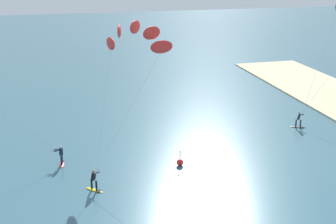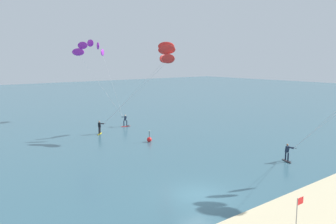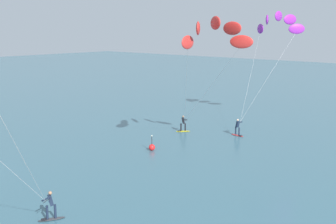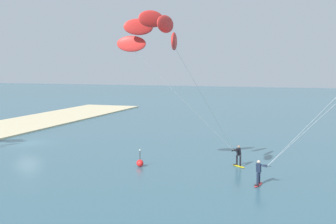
{
  "view_description": "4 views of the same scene",
  "coord_description": "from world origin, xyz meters",
  "px_view_note": "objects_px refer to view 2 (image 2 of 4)",
  "views": [
    {
      "loc": [
        -25.79,
        24.01,
        16.28
      ],
      "look_at": [
        11.12,
        14.64,
        3.11
      ],
      "focal_mm": 47.34,
      "sensor_mm": 36.0,
      "label": 1
    },
    {
      "loc": [
        -15.98,
        -16.67,
        9.37
      ],
      "look_at": [
        9.7,
        15.62,
        3.05
      ],
      "focal_mm": 37.04,
      "sensor_mm": 36.0,
      "label": 2
    },
    {
      "loc": [
        32.23,
        -12.57,
        10.62
      ],
      "look_at": [
        6.84,
        16.39,
        3.26
      ],
      "focal_mm": 47.74,
      "sensor_mm": 36.0,
      "label": 3
    },
    {
      "loc": [
        39.64,
        28.19,
        8.07
      ],
      "look_at": [
        7.38,
        17.48,
        4.5
      ],
      "focal_mm": 49.79,
      "sensor_mm": 36.0,
      "label": 4
    }
  ],
  "objects_px": {
    "kitesurfer_far_out": "(92,50)",
    "beach_flag": "(298,210)",
    "marker_buoy": "(149,139)",
    "kitesurfer_mid_water": "(164,55)"
  },
  "relations": [
    {
      "from": "marker_buoy",
      "to": "beach_flag",
      "type": "height_order",
      "value": "beach_flag"
    },
    {
      "from": "kitesurfer_mid_water",
      "to": "marker_buoy",
      "type": "height_order",
      "value": "kitesurfer_mid_water"
    },
    {
      "from": "kitesurfer_far_out",
      "to": "beach_flag",
      "type": "distance_m",
      "value": 42.3
    },
    {
      "from": "marker_buoy",
      "to": "kitesurfer_far_out",
      "type": "bearing_deg",
      "value": 83.51
    },
    {
      "from": "kitesurfer_far_out",
      "to": "marker_buoy",
      "type": "bearing_deg",
      "value": -96.49
    },
    {
      "from": "marker_buoy",
      "to": "beach_flag",
      "type": "relative_size",
      "value": 0.63
    },
    {
      "from": "marker_buoy",
      "to": "beach_flag",
      "type": "distance_m",
      "value": 23.48
    },
    {
      "from": "beach_flag",
      "to": "kitesurfer_mid_water",
      "type": "bearing_deg",
      "value": 66.69
    },
    {
      "from": "kitesurfer_mid_water",
      "to": "marker_buoy",
      "type": "bearing_deg",
      "value": -146.57
    },
    {
      "from": "kitesurfer_far_out",
      "to": "marker_buoy",
      "type": "distance_m",
      "value": 20.82
    }
  ]
}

